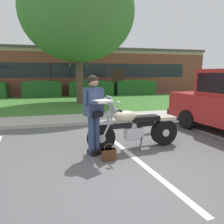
% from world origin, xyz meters
% --- Properties ---
extents(ground_plane, '(140.00, 140.00, 0.00)m').
position_xyz_m(ground_plane, '(0.00, 0.00, 0.00)').
color(ground_plane, '#565659').
extents(curb_strip, '(60.00, 0.20, 0.12)m').
position_xyz_m(curb_strip, '(0.00, 3.23, 0.06)').
color(curb_strip, '#B7B2A8').
rests_on(curb_strip, ground).
extents(concrete_walk, '(60.00, 1.50, 0.08)m').
position_xyz_m(concrete_walk, '(0.00, 4.08, 0.04)').
color(concrete_walk, '#B7B2A8').
rests_on(concrete_walk, ground).
extents(grass_lawn, '(60.00, 7.26, 0.06)m').
position_xyz_m(grass_lawn, '(0.00, 8.46, 0.03)').
color(grass_lawn, '#3D752D').
rests_on(grass_lawn, ground).
extents(stall_stripe_1, '(0.66, 4.38, 0.01)m').
position_xyz_m(stall_stripe_1, '(0.37, 0.20, 0.00)').
color(stall_stripe_1, silver).
rests_on(stall_stripe_1, ground).
extents(motorcycle, '(2.24, 0.82, 1.26)m').
position_xyz_m(motorcycle, '(0.66, 0.64, 0.49)').
color(motorcycle, black).
rests_on(motorcycle, ground).
extents(rider_person, '(0.59, 0.67, 1.70)m').
position_xyz_m(rider_person, '(-0.38, 0.46, 1.01)').
color(rider_person, black).
rests_on(rider_person, ground).
extents(handbag, '(0.28, 0.13, 0.36)m').
position_xyz_m(handbag, '(-0.16, 0.05, 0.14)').
color(handbag, '#562D19').
rests_on(handbag, ground).
extents(shade_tree, '(6.10, 6.10, 7.53)m').
position_xyz_m(shade_tree, '(0.03, 8.35, 4.93)').
color(shade_tree, brown).
rests_on(shade_tree, ground).
extents(hedge_center_left, '(2.71, 0.90, 1.24)m').
position_xyz_m(hedge_center_left, '(-2.31, 12.23, 0.65)').
color(hedge_center_left, '#235623').
rests_on(hedge_center_left, ground).
extents(hedge_center_right, '(3.34, 0.90, 1.24)m').
position_xyz_m(hedge_center_right, '(1.24, 12.23, 0.65)').
color(hedge_center_right, '#235623').
rests_on(hedge_center_right, ground).
extents(hedge_right, '(3.19, 0.90, 1.24)m').
position_xyz_m(hedge_right, '(4.78, 12.23, 0.65)').
color(hedge_right, '#235623').
rests_on(hedge_right, ground).
extents(brick_building, '(26.43, 10.20, 3.77)m').
position_xyz_m(brick_building, '(-1.70, 18.14, 1.89)').
color(brick_building, brown).
rests_on(brick_building, ground).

